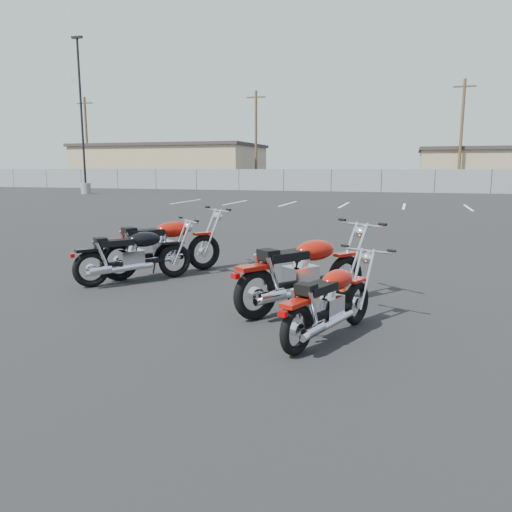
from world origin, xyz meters
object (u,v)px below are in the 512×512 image
(motorcycle_second_black, at_px, (134,255))
(motorcycle_rear_red, at_px, (304,272))
(motorcycle_front_red, at_px, (163,246))
(motorcycle_third_red, at_px, (330,302))

(motorcycle_second_black, xyz_separation_m, motorcycle_rear_red, (3.07, -0.79, 0.05))
(motorcycle_second_black, bearing_deg, motorcycle_front_red, 72.50)
(motorcycle_rear_red, bearing_deg, motorcycle_third_red, -63.84)
(motorcycle_front_red, bearing_deg, motorcycle_second_black, -107.50)
(motorcycle_front_red, xyz_separation_m, motorcycle_third_red, (3.39, -2.51, -0.11))
(motorcycle_third_red, xyz_separation_m, motorcycle_rear_red, (-0.52, 1.07, 0.10))
(motorcycle_rear_red, bearing_deg, motorcycle_front_red, 153.28)
(motorcycle_second_black, xyz_separation_m, motorcycle_third_red, (3.60, -1.86, -0.04))
(motorcycle_front_red, distance_m, motorcycle_third_red, 4.22)
(motorcycle_second_black, distance_m, motorcycle_third_red, 4.05)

